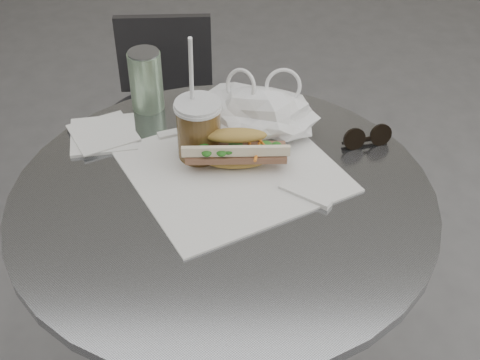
{
  "coord_description": "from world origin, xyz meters",
  "views": [
    {
      "loc": [
        0.02,
        -0.7,
        1.51
      ],
      "look_at": [
        0.03,
        0.18,
        0.79
      ],
      "focal_mm": 50.0,
      "sensor_mm": 36.0,
      "label": 1
    }
  ],
  "objects_px": {
    "drink_can": "(146,80)",
    "chair_far": "(168,147)",
    "iced_coffee": "(199,129)",
    "cafe_table": "(225,298)",
    "sunglasses": "(367,138)",
    "banh_mi": "(236,149)"
  },
  "relations": [
    {
      "from": "chair_far",
      "to": "banh_mi",
      "type": "relative_size",
      "value": 2.93
    },
    {
      "from": "banh_mi",
      "to": "drink_can",
      "type": "bearing_deg",
      "value": 130.91
    },
    {
      "from": "chair_far",
      "to": "sunglasses",
      "type": "height_order",
      "value": "sunglasses"
    },
    {
      "from": "banh_mi",
      "to": "iced_coffee",
      "type": "distance_m",
      "value": 0.08
    },
    {
      "from": "banh_mi",
      "to": "drink_can",
      "type": "height_order",
      "value": "drink_can"
    },
    {
      "from": "chair_far",
      "to": "banh_mi",
      "type": "height_order",
      "value": "banh_mi"
    },
    {
      "from": "chair_far",
      "to": "banh_mi",
      "type": "bearing_deg",
      "value": 105.45
    },
    {
      "from": "cafe_table",
      "to": "drink_can",
      "type": "xyz_separation_m",
      "value": [
        -0.16,
        0.29,
        0.34
      ]
    },
    {
      "from": "chair_far",
      "to": "sunglasses",
      "type": "bearing_deg",
      "value": 125.82
    },
    {
      "from": "cafe_table",
      "to": "chair_far",
      "type": "distance_m",
      "value": 0.78
    },
    {
      "from": "cafe_table",
      "to": "iced_coffee",
      "type": "relative_size",
      "value": 2.94
    },
    {
      "from": "sunglasses",
      "to": "drink_can",
      "type": "bearing_deg",
      "value": 147.68
    },
    {
      "from": "cafe_table",
      "to": "sunglasses",
      "type": "distance_m",
      "value": 0.43
    },
    {
      "from": "sunglasses",
      "to": "drink_can",
      "type": "xyz_separation_m",
      "value": [
        -0.44,
        0.14,
        0.05
      ]
    },
    {
      "from": "chair_far",
      "to": "sunglasses",
      "type": "distance_m",
      "value": 0.88
    },
    {
      "from": "drink_can",
      "to": "banh_mi",
      "type": "bearing_deg",
      "value": -48.5
    },
    {
      "from": "cafe_table",
      "to": "banh_mi",
      "type": "distance_m",
      "value": 0.33
    },
    {
      "from": "cafe_table",
      "to": "iced_coffee",
      "type": "distance_m",
      "value": 0.36
    },
    {
      "from": "chair_far",
      "to": "iced_coffee",
      "type": "bearing_deg",
      "value": 100.5
    },
    {
      "from": "drink_can",
      "to": "chair_far",
      "type": "bearing_deg",
      "value": 92.77
    },
    {
      "from": "sunglasses",
      "to": "chair_far",
      "type": "bearing_deg",
      "value": 113.22
    },
    {
      "from": "chair_far",
      "to": "cafe_table",
      "type": "bearing_deg",
      "value": 101.84
    }
  ]
}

